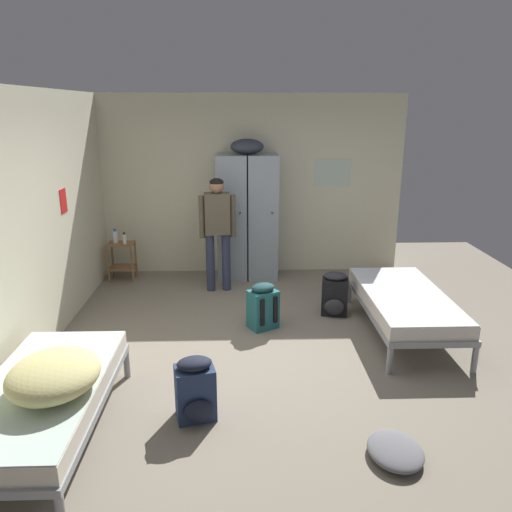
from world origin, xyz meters
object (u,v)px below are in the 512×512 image
object	(u,v)px
locker_bank	(247,214)
shelf_unit	(122,257)
bed_left_front	(43,396)
backpack_navy	(195,390)
person_traveler	(218,224)
bed_right	(404,302)
backpack_teal	(262,307)
lotion_bottle	(124,239)
water_bottle	(115,237)
bedding_heap	(54,375)
backpack_black	(335,295)
clothes_pile_grey	(395,451)

from	to	relation	value
locker_bank	shelf_unit	xyz separation A→B (m)	(-1.88, -0.09, -0.62)
bed_left_front	backpack_navy	distance (m)	1.17
locker_bank	person_traveler	xyz separation A→B (m)	(-0.42, -0.59, -0.01)
bed_right	bed_left_front	bearing A→B (deg)	-151.77
person_traveler	backpack_teal	size ratio (longest dim) A/B	2.89
lotion_bottle	water_bottle	bearing A→B (deg)	158.20
locker_bank	bed_left_front	world-z (taller)	locker_bank
bedding_heap	water_bottle	distance (m)	3.93
backpack_navy	lotion_bottle	bearing A→B (deg)	110.72
shelf_unit	bedding_heap	size ratio (longest dim) A/B	0.75
bed_left_front	backpack_teal	size ratio (longest dim) A/B	3.45
shelf_unit	backpack_navy	world-z (taller)	shelf_unit
lotion_bottle	backpack_teal	world-z (taller)	lotion_bottle
person_traveler	backpack_black	bearing A→B (deg)	-31.41
locker_bank	bedding_heap	distance (m)	4.25
lotion_bottle	backpack_black	world-z (taller)	lotion_bottle
backpack_teal	shelf_unit	bearing A→B (deg)	139.04
backpack_black	backpack_teal	xyz separation A→B (m)	(-0.92, -0.36, 0.00)
bed_right	person_traveler	distance (m)	2.68
bed_left_front	backpack_teal	world-z (taller)	backpack_teal
locker_bank	person_traveler	distance (m)	0.72
bed_left_front	bedding_heap	distance (m)	0.30
shelf_unit	backpack_black	bearing A→B (deg)	-25.43
locker_bank	backpack_black	distance (m)	1.97
backpack_navy	backpack_teal	world-z (taller)	same
bed_left_front	clothes_pile_grey	bearing A→B (deg)	-6.43
bed_left_front	backpack_navy	size ratio (longest dim) A/B	3.45
bed_right	clothes_pile_grey	world-z (taller)	bed_right
person_traveler	water_bottle	world-z (taller)	person_traveler
locker_bank	clothes_pile_grey	world-z (taller)	locker_bank
bedding_heap	lotion_bottle	bearing A→B (deg)	94.87
water_bottle	backpack_navy	distance (m)	3.86
locker_bank	backpack_teal	world-z (taller)	locker_bank
bed_right	clothes_pile_grey	xyz separation A→B (m)	(-0.72, -2.12, -0.33)
bed_left_front	water_bottle	world-z (taller)	water_bottle
bedding_heap	lotion_bottle	size ratio (longest dim) A/B	4.42
bedding_heap	lotion_bottle	distance (m)	3.85
locker_bank	bed_right	distance (m)	2.76
lotion_bottle	backpack_navy	size ratio (longest dim) A/B	0.31
water_bottle	backpack_black	distance (m)	3.37
backpack_teal	clothes_pile_grey	bearing A→B (deg)	-69.02
person_traveler	lotion_bottle	distance (m)	1.50
locker_bank	person_traveler	world-z (taller)	locker_bank
backpack_navy	bed_right	bearing A→B (deg)	35.06
backpack_teal	person_traveler	bearing A→B (deg)	114.04
lotion_bottle	backpack_teal	size ratio (longest dim) A/B	0.31
backpack_teal	bedding_heap	bearing A→B (deg)	-127.58
backpack_teal	bed_left_front	bearing A→B (deg)	-131.41
bed_left_front	lotion_bottle	bearing A→B (deg)	92.76
shelf_unit	clothes_pile_grey	bearing A→B (deg)	-54.42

